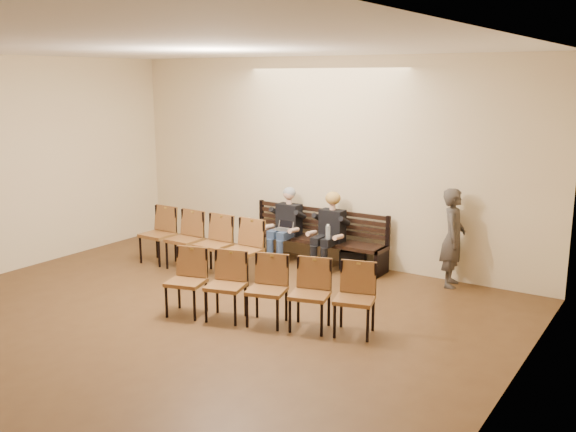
# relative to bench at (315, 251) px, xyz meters

# --- Properties ---
(ground) EXTENTS (10.00, 10.00, 0.00)m
(ground) POSITION_rel_bench_xyz_m (-0.01, -4.65, -0.23)
(ground) COLOR brown
(ground) RESTS_ON ground
(room_walls) EXTENTS (8.02, 10.01, 3.51)m
(room_walls) POSITION_rel_bench_xyz_m (-0.01, -3.86, 2.31)
(room_walls) COLOR beige
(room_walls) RESTS_ON ground
(bench) EXTENTS (2.60, 0.90, 0.45)m
(bench) POSITION_rel_bench_xyz_m (0.00, 0.00, 0.00)
(bench) COLOR black
(bench) RESTS_ON ground
(seated_man) EXTENTS (0.52, 0.71, 1.24)m
(seated_man) POSITION_rel_bench_xyz_m (-0.51, -0.12, 0.39)
(seated_man) COLOR black
(seated_man) RESTS_ON ground
(seated_woman) EXTENTS (0.51, 0.70, 1.18)m
(seated_woman) POSITION_rel_bench_xyz_m (0.35, -0.12, 0.37)
(seated_woman) COLOR black
(seated_woman) RESTS_ON ground
(laptop) EXTENTS (0.34, 0.29, 0.22)m
(laptop) POSITION_rel_bench_xyz_m (-0.49, -0.27, 0.33)
(laptop) COLOR silver
(laptop) RESTS_ON bench
(water_bottle) EXTENTS (0.09, 0.09, 0.25)m
(water_bottle) POSITION_rel_bench_xyz_m (0.47, -0.38, 0.35)
(water_bottle) COLOR silver
(water_bottle) RESTS_ON bench
(bag) EXTENTS (0.48, 0.39, 0.31)m
(bag) POSITION_rel_bench_xyz_m (0.69, 0.10, -0.07)
(bag) COLOR black
(bag) RESTS_ON ground
(passerby) EXTENTS (0.56, 0.72, 1.75)m
(passerby) POSITION_rel_bench_xyz_m (2.38, 0.10, 0.65)
(passerby) COLOR #3C3631
(passerby) RESTS_ON ground
(chair_row_front) EXTENTS (2.81, 1.21, 0.91)m
(chair_row_front) POSITION_rel_bench_xyz_m (0.90, -2.74, 0.23)
(chair_row_front) COLOR brown
(chair_row_front) RESTS_ON ground
(chair_row_back) EXTENTS (2.38, 0.56, 0.98)m
(chair_row_back) POSITION_rel_bench_xyz_m (-1.38, -1.43, 0.26)
(chair_row_back) COLOR brown
(chair_row_back) RESTS_ON ground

